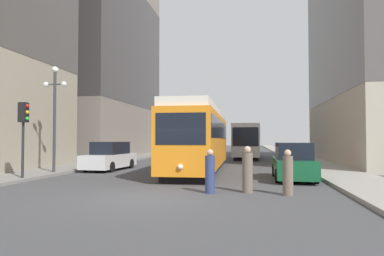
# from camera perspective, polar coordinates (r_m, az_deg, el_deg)

# --- Properties ---
(ground_plane) EXTENTS (200.00, 200.00, 0.00)m
(ground_plane) POSITION_cam_1_polar(r_m,az_deg,el_deg) (11.90, -7.65, -11.46)
(ground_plane) COLOR #424244
(sidewalk_left) EXTENTS (2.99, 120.00, 0.15)m
(sidewalk_left) POSITION_cam_1_polar(r_m,az_deg,el_deg) (52.59, -3.42, -3.94)
(sidewalk_left) COLOR gray
(sidewalk_left) RESTS_ON ground
(sidewalk_right) EXTENTS (2.99, 120.00, 0.15)m
(sidewalk_right) POSITION_cam_1_polar(r_m,az_deg,el_deg) (51.48, 15.02, -3.92)
(sidewalk_right) COLOR gray
(sidewalk_right) RESTS_ON ground
(streetcar) EXTENTS (2.93, 14.35, 3.89)m
(streetcar) POSITION_cam_1_polar(r_m,az_deg,el_deg) (21.95, 1.37, -1.57)
(streetcar) COLOR black
(streetcar) RESTS_ON ground
(transit_bus) EXTENTS (2.90, 12.13, 3.45)m
(transit_bus) POSITION_cam_1_polar(r_m,az_deg,el_deg) (37.30, 9.15, -1.90)
(transit_bus) COLOR black
(transit_bus) RESTS_ON ground
(parked_car_left_near) EXTENTS (2.03, 4.47, 1.82)m
(parked_car_left_near) POSITION_cam_1_polar(r_m,az_deg,el_deg) (40.22, -3.39, -3.48)
(parked_car_left_near) COLOR black
(parked_car_left_near) RESTS_ON ground
(parked_car_left_mid) EXTENTS (2.09, 4.91, 1.82)m
(parked_car_left_mid) POSITION_cam_1_polar(r_m,az_deg,el_deg) (23.18, -13.35, -4.64)
(parked_car_left_mid) COLOR black
(parked_car_left_mid) RESTS_ON ground
(parked_car_right_far) EXTENTS (1.94, 4.62, 1.82)m
(parked_car_right_far) POSITION_cam_1_polar(r_m,az_deg,el_deg) (17.78, 16.32, -5.48)
(parked_car_right_far) COLOR black
(parked_car_right_far) RESTS_ON ground
(pedestrian_crossing_near) EXTENTS (0.39, 0.39, 1.73)m
(pedestrian_crossing_near) POSITION_cam_1_polar(r_m,az_deg,el_deg) (13.16, 9.12, -6.99)
(pedestrian_crossing_near) COLOR #6B5B4C
(pedestrian_crossing_near) RESTS_ON ground
(pedestrian_crossing_far) EXTENTS (0.36, 0.36, 1.63)m
(pedestrian_crossing_far) POSITION_cam_1_polar(r_m,az_deg,el_deg) (12.83, 15.49, -7.30)
(pedestrian_crossing_far) COLOR #6B5B4C
(pedestrian_crossing_far) RESTS_ON ground
(pedestrian_on_sidewalk) EXTENTS (0.36, 0.36, 1.62)m
(pedestrian_on_sidewalk) POSITION_cam_1_polar(r_m,az_deg,el_deg) (12.88, 2.99, -7.35)
(pedestrian_on_sidewalk) COLOR navy
(pedestrian_on_sidewalk) RESTS_ON ground
(traffic_light_near_left) EXTENTS (0.47, 0.36, 3.60)m
(traffic_light_near_left) POSITION_cam_1_polar(r_m,az_deg,el_deg) (18.41, -25.96, 1.23)
(traffic_light_near_left) COLOR #232328
(traffic_light_near_left) RESTS_ON sidewalk_left
(lamp_post_left_near) EXTENTS (1.41, 0.36, 5.96)m
(lamp_post_left_near) POSITION_cam_1_polar(r_m,az_deg,el_deg) (21.11, -21.65, 3.83)
(lamp_post_left_near) COLOR #333338
(lamp_post_left_near) RESTS_ON sidewalk_left
(building_left_corner) EXTENTS (11.98, 20.87, 24.22)m
(building_left_corner) POSITION_cam_1_polar(r_m,az_deg,el_deg) (44.98, -16.05, 11.69)
(building_left_corner) COLOR slate
(building_left_corner) RESTS_ON ground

